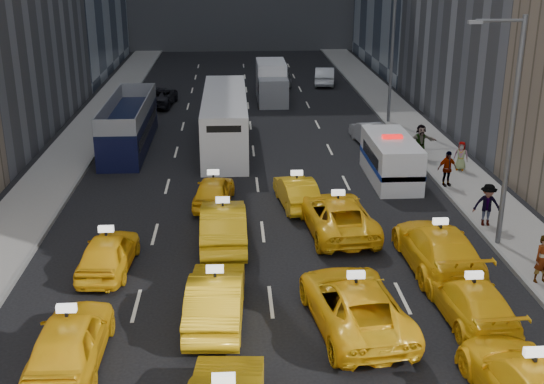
{
  "coord_description": "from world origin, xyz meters",
  "views": [
    {
      "loc": [
        -1.15,
        -12.29,
        11.3
      ],
      "look_at": [
        0.35,
        13.34,
        2.0
      ],
      "focal_mm": 45.0,
      "sensor_mm": 36.0,
      "label": 1
    }
  ],
  "objects_px": {
    "double_decker": "(129,124)",
    "pedestrian_0": "(543,259)",
    "nypd_van": "(391,160)",
    "city_bus": "(225,120)",
    "box_truck": "(272,82)"
  },
  "relations": [
    {
      "from": "double_decker",
      "to": "pedestrian_0",
      "type": "xyz_separation_m",
      "value": [
        16.82,
        -18.48,
        -0.4
      ]
    },
    {
      "from": "nypd_van",
      "to": "double_decker",
      "type": "height_order",
      "value": "double_decker"
    },
    {
      "from": "city_bus",
      "to": "pedestrian_0",
      "type": "bearing_deg",
      "value": -57.31
    },
    {
      "from": "pedestrian_0",
      "to": "nypd_van",
      "type": "bearing_deg",
      "value": 93.71
    },
    {
      "from": "city_bus",
      "to": "double_decker",
      "type": "bearing_deg",
      "value": -176.16
    },
    {
      "from": "box_truck",
      "to": "city_bus",
      "type": "bearing_deg",
      "value": -102.77
    },
    {
      "from": "nypd_van",
      "to": "pedestrian_0",
      "type": "relative_size",
      "value": 3.21
    },
    {
      "from": "pedestrian_0",
      "to": "city_bus",
      "type": "bearing_deg",
      "value": 111.42
    },
    {
      "from": "nypd_van",
      "to": "double_decker",
      "type": "relative_size",
      "value": 0.56
    },
    {
      "from": "city_bus",
      "to": "pedestrian_0",
      "type": "xyz_separation_m",
      "value": [
        11.17,
        -18.68,
        -0.53
      ]
    },
    {
      "from": "nypd_van",
      "to": "city_bus",
      "type": "xyz_separation_m",
      "value": [
        -8.43,
        6.98,
        0.47
      ]
    },
    {
      "from": "nypd_van",
      "to": "double_decker",
      "type": "distance_m",
      "value": 15.63
    },
    {
      "from": "double_decker",
      "to": "pedestrian_0",
      "type": "height_order",
      "value": "double_decker"
    },
    {
      "from": "double_decker",
      "to": "city_bus",
      "type": "xyz_separation_m",
      "value": [
        5.65,
        0.2,
        0.13
      ]
    },
    {
      "from": "double_decker",
      "to": "city_bus",
      "type": "bearing_deg",
      "value": -1.21
    }
  ]
}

